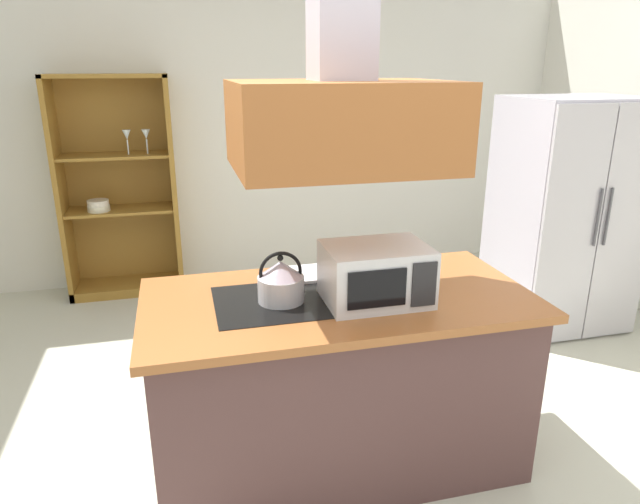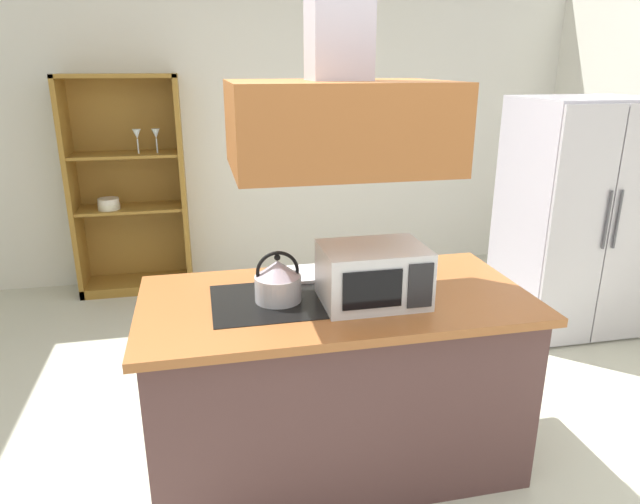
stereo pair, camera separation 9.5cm
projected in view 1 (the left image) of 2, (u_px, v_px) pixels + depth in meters
name	position (u px, v px, depth m)	size (l,w,h in m)	color
ground_plane	(338.00, 472.00, 2.79)	(7.80, 7.80, 0.00)	beige
wall_back	(249.00, 130.00, 5.12)	(6.00, 0.12, 2.70)	silver
kitchen_island	(337.00, 380.00, 2.76)	(1.80, 0.90, 0.90)	#513433
range_hood	(341.00, 99.00, 2.34)	(0.90, 0.70, 1.20)	#A35D2C
refrigerator	(564.00, 215.00, 4.19)	(0.90, 0.78, 1.71)	silver
dish_cabinet	(120.00, 199.00, 4.82)	(0.95, 0.40, 1.85)	olive
kettle	(281.00, 281.00, 2.52)	(0.21, 0.21, 0.23)	silver
cutting_board	(311.00, 274.00, 2.87)	(0.34, 0.24, 0.02)	white
microwave	(376.00, 274.00, 2.52)	(0.46, 0.35, 0.26)	silver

